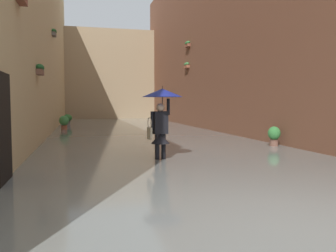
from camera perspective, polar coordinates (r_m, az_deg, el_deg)
name	(u,v)px	position (r m, az deg, el deg)	size (l,w,h in m)	color
ground_plane	(134,133)	(18.78, -5.63, -1.15)	(73.28, 73.28, 0.00)	slate
flood_water	(134,132)	(18.77, -5.63, -0.97)	(9.16, 35.31, 0.12)	slate
building_facade_left	(223,29)	(20.50, 8.98, 15.41)	(2.04, 33.31, 11.51)	brown
building_facade_right	(31,23)	(19.07, -21.61, 15.49)	(2.04, 33.31, 11.13)	tan
building_facade_far	(110,75)	(34.28, -9.51, 8.24)	(11.96, 1.80, 8.57)	tan
person_wading	(161,108)	(9.25, -1.09, 2.90)	(1.09, 1.09, 2.07)	#4C4233
potted_plant_mid_right	(64,122)	(20.38, -16.70, 0.60)	(0.53, 0.53, 0.90)	#9E563D
potted_plant_near_right	(68,119)	(24.12, -16.16, 1.04)	(0.58, 0.58, 0.86)	#66605B
potted_plant_far_left	(274,136)	(12.70, 17.03, -1.59)	(0.44, 0.44, 0.80)	brown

